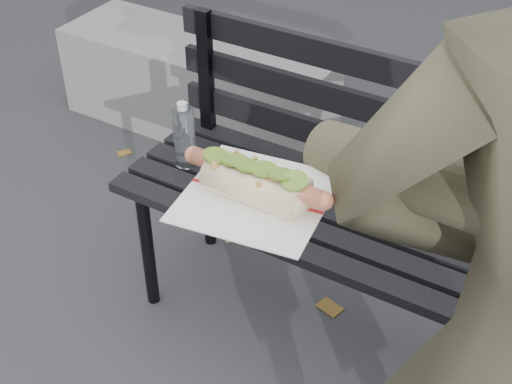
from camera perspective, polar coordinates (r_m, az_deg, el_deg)
park_bench at (r=1.97m, az=10.12°, el=-0.54°), size 1.50×0.44×0.88m
concrete_block at (r=3.15m, az=-4.71°, el=8.47°), size 1.20×0.40×0.40m
held_hotdog at (r=0.91m, az=12.66°, el=-0.31°), size 0.63×0.30×0.20m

